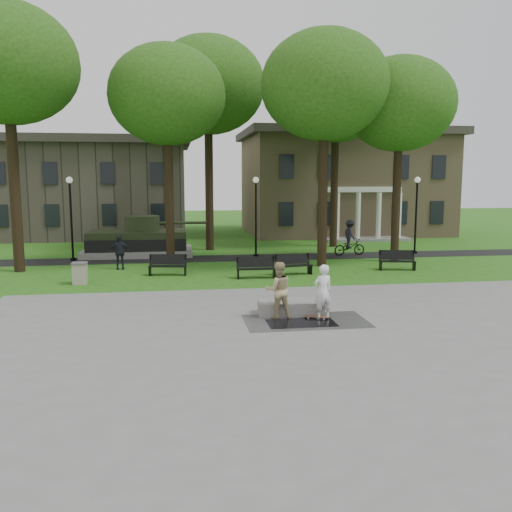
{
  "coord_description": "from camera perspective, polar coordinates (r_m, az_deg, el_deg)",
  "views": [
    {
      "loc": [
        -4.18,
        -19.29,
        4.64
      ],
      "look_at": [
        -0.87,
        3.02,
        1.4
      ],
      "focal_mm": 38.0,
      "sensor_mm": 36.0,
      "label": 1
    }
  ],
  "objects": [
    {
      "name": "ground",
      "position": [
        20.27,
        3.7,
        -5.07
      ],
      "size": [
        120.0,
        120.0,
        0.0
      ],
      "primitive_type": "plane",
      "color": "#1F5A15",
      "rests_on": "ground"
    },
    {
      "name": "plaza",
      "position": [
        15.59,
        7.61,
        -9.18
      ],
      "size": [
        22.0,
        16.0,
        0.02
      ],
      "primitive_type": "cube",
      "color": "gray",
      "rests_on": "ground"
    },
    {
      "name": "footpath",
      "position": [
        31.9,
        -0.82,
        -0.18
      ],
      "size": [
        44.0,
        2.6,
        0.01
      ],
      "primitive_type": "cube",
      "color": "black",
      "rests_on": "ground"
    },
    {
      "name": "building_right",
      "position": [
        47.45,
        9.03,
        7.72
      ],
      "size": [
        17.0,
        12.0,
        8.6
      ],
      "color": "#9E8460",
      "rests_on": "ground"
    },
    {
      "name": "building_left",
      "position": [
        46.3,
        -17.03,
        6.53
      ],
      "size": [
        15.0,
        10.0,
        7.2
      ],
      "primitive_type": "cube",
      "color": "#4C443D",
      "rests_on": "ground"
    },
    {
      "name": "tree_0",
      "position": [
        29.84,
        -24.74,
        17.86
      ],
      "size": [
        6.8,
        6.8,
        12.97
      ],
      "color": "black",
      "rests_on": "ground"
    },
    {
      "name": "tree_1",
      "position": [
        30.1,
        -9.34,
        16.31
      ],
      "size": [
        6.2,
        6.2,
        11.63
      ],
      "color": "black",
      "rests_on": "ground"
    },
    {
      "name": "tree_2",
      "position": [
        29.21,
        7.25,
        17.33
      ],
      "size": [
        6.6,
        6.6,
        12.16
      ],
      "color": "black",
      "rests_on": "ground"
    },
    {
      "name": "tree_3",
      "position": [
        31.51,
        14.9,
        15.13
      ],
      "size": [
        6.0,
        6.0,
        11.19
      ],
      "color": "black",
      "rests_on": "ground"
    },
    {
      "name": "tree_4",
      "position": [
        35.82,
        -5.08,
        17.38
      ],
      "size": [
        7.2,
        7.2,
        13.5
      ],
      "color": "black",
      "rests_on": "ground"
    },
    {
      "name": "tree_5",
      "position": [
        37.68,
        8.42,
        15.76
      ],
      "size": [
        6.4,
        6.4,
        12.44
      ],
      "color": "black",
      "rests_on": "ground"
    },
    {
      "name": "lamp_left",
      "position": [
        32.17,
        -18.91,
        4.44
      ],
      "size": [
        0.36,
        0.36,
        4.73
      ],
      "color": "black",
      "rests_on": "ground"
    },
    {
      "name": "lamp_mid",
      "position": [
        31.99,
        -0.01,
        4.86
      ],
      "size": [
        0.36,
        0.36,
        4.73
      ],
      "color": "black",
      "rests_on": "ground"
    },
    {
      "name": "lamp_right",
      "position": [
        34.88,
        16.52,
        4.8
      ],
      "size": [
        0.36,
        0.36,
        4.73
      ],
      "color": "black",
      "rests_on": "ground"
    },
    {
      "name": "tank_monument",
      "position": [
        33.58,
        -12.28,
        1.52
      ],
      "size": [
        7.45,
        3.4,
        2.4
      ],
      "color": "gray",
      "rests_on": "ground"
    },
    {
      "name": "puddle",
      "position": [
        17.63,
        4.8,
        -7.04
      ],
      "size": [
        2.2,
        1.2,
        0.0
      ],
      "primitive_type": "cube",
      "color": "black",
      "rests_on": "plaza"
    },
    {
      "name": "concrete_block",
      "position": [
        18.72,
        3.67,
        -5.42
      ],
      "size": [
        2.26,
        1.15,
        0.45
      ],
      "primitive_type": "cube",
      "rotation": [
        0.0,
        0.0,
        -0.07
      ],
      "color": "gray",
      "rests_on": "plaza"
    },
    {
      "name": "skateboard",
      "position": [
        18.22,
        6.38,
        -6.45
      ],
      "size": [
        0.8,
        0.47,
        0.07
      ],
      "primitive_type": "cube",
      "rotation": [
        0.0,
        0.0,
        -0.37
      ],
      "color": "brown",
      "rests_on": "plaza"
    },
    {
      "name": "skateboarder",
      "position": [
        18.07,
        7.06,
        -3.74
      ],
      "size": [
        0.75,
        0.58,
        1.82
      ],
      "primitive_type": "imported",
      "rotation": [
        0.0,
        0.0,
        3.38
      ],
      "color": "white",
      "rests_on": "plaza"
    },
    {
      "name": "friend_watching",
      "position": [
        18.05,
        2.36,
        -3.58
      ],
      "size": [
        0.94,
        0.74,
        1.89
      ],
      "primitive_type": "imported",
      "rotation": [
        0.0,
        0.0,
        3.17
      ],
      "color": "tan",
      "rests_on": "plaza"
    },
    {
      "name": "pedestrian_walker",
      "position": [
        28.64,
        -14.19,
        0.41
      ],
      "size": [
        1.1,
        0.57,
        1.79
      ],
      "primitive_type": "imported",
      "rotation": [
        0.0,
        0.0,
        0.13
      ],
      "color": "black",
      "rests_on": "ground"
    },
    {
      "name": "cyclist",
      "position": [
        33.28,
        9.82,
        1.57
      ],
      "size": [
        2.02,
        1.18,
        2.16
      ],
      "rotation": [
        0.0,
        0.0,
        1.7
      ],
      "color": "black",
      "rests_on": "ground"
    },
    {
      "name": "park_bench_0",
      "position": [
        26.47,
        -9.29,
        -0.88
      ],
      "size": [
        1.84,
        0.75,
        1.0
      ],
      "rotation": [
        0.0,
        0.0,
        -0.13
      ],
      "color": "black",
      "rests_on": "ground"
    },
    {
      "name": "park_bench_1",
      "position": [
        25.37,
        -0.02,
        -1.16
      ],
      "size": [
        1.81,
        0.57,
        1.0
      ],
      "rotation": [
        0.0,
        0.0,
        -0.03
      ],
      "color": "black",
      "rests_on": "ground"
    },
    {
      "name": "park_bench_2",
      "position": [
        26.32,
        3.96,
        -0.84
      ],
      "size": [
        1.85,
        0.85,
        1.0
      ],
      "rotation": [
        0.0,
        0.0,
        0.18
      ],
      "color": "black",
      "rests_on": "ground"
    },
    {
      "name": "park_bench_3",
      "position": [
        28.56,
        14.59,
        -0.38
      ],
      "size": [
        1.85,
        0.83,
        1.0
      ],
      "rotation": [
        0.0,
        0.0,
        -0.17
      ],
      "color": "black",
      "rests_on": "ground"
    },
    {
      "name": "trash_bin",
      "position": [
        25.2,
        -18.05,
        -1.72
      ],
      "size": [
        0.68,
        0.68,
        0.96
      ],
      "rotation": [
        0.0,
        0.0,
        0.04
      ],
      "color": "#A59887",
      "rests_on": "ground"
    }
  ]
}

